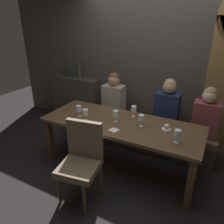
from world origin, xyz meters
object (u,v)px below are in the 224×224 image
(wine_glass_far_right, at_px, (141,118))
(diner_bearded, at_px, (168,105))
(chair_near_side, at_px, (82,157))
(wine_bottle_pale_label, at_px, (80,72))
(banquette_bench, at_px, (138,133))
(diner_far_end, at_px, (206,114))
(diner_redhead, at_px, (114,96))
(wine_glass_near_right, at_px, (178,134))
(dining_table, at_px, (121,128))
(wine_bottle_dark_red, at_px, (67,71))
(espresso_cup, at_px, (166,128))
(wine_glass_end_right, at_px, (116,114))
(wine_glass_center_front, at_px, (134,109))
(wine_glass_near_left, at_px, (79,109))
(wine_glass_far_left, at_px, (85,113))

(wine_glass_far_right, bearing_deg, diner_bearded, 75.83)
(chair_near_side, distance_m, wine_bottle_pale_label, 2.23)
(banquette_bench, bearing_deg, diner_far_end, -0.17)
(diner_redhead, distance_m, wine_glass_near_right, 1.57)
(dining_table, xyz_separation_m, wine_bottle_dark_red, (-1.71, 1.02, 0.42))
(diner_bearded, bearing_deg, wine_glass_near_right, -69.12)
(chair_near_side, distance_m, wine_bottle_dark_red, 2.38)
(diner_far_end, relative_size, espresso_cup, 6.23)
(dining_table, relative_size, wine_glass_far_right, 13.41)
(banquette_bench, distance_m, chair_near_side, 1.47)
(wine_bottle_pale_label, height_order, wine_glass_end_right, wine_bottle_pale_label)
(diner_far_end, height_order, wine_bottle_dark_red, wine_bottle_dark_red)
(dining_table, xyz_separation_m, diner_far_end, (1.02, 0.70, 0.15))
(wine_bottle_pale_label, distance_m, espresso_cup, 2.28)
(diner_redhead, bearing_deg, wine_glass_center_front, -39.48)
(wine_glass_near_left, height_order, wine_glass_center_front, same)
(dining_table, bearing_deg, wine_glass_end_right, -166.45)
(banquette_bench, bearing_deg, wine_glass_near_left, -128.03)
(banquette_bench, bearing_deg, wine_glass_far_left, -118.21)
(wine_glass_end_right, distance_m, wine_glass_near_right, 0.89)
(chair_near_side, distance_m, diner_bearded, 1.58)
(diner_far_end, xyz_separation_m, wine_glass_near_left, (-1.65, -0.80, 0.05))
(banquette_bench, height_order, chair_near_side, chair_near_side)
(diner_redhead, height_order, wine_glass_near_right, diner_redhead)
(wine_glass_end_right, bearing_deg, dining_table, 13.55)
(wine_glass_near_right, distance_m, espresso_cup, 0.34)
(wine_glass_far_right, bearing_deg, chair_near_side, -121.49)
(espresso_cup, bearing_deg, wine_glass_near_left, -171.47)
(chair_near_side, xyz_separation_m, diner_bearded, (0.63, 1.43, 0.27))
(wine_glass_center_front, bearing_deg, diner_redhead, 140.52)
(wine_glass_near_left, distance_m, espresso_cup, 1.25)
(wine_bottle_pale_label, bearing_deg, dining_table, -36.25)
(diner_redhead, xyz_separation_m, wine_glass_near_right, (1.28, -0.91, 0.04))
(wine_glass_near_right, distance_m, wine_glass_center_front, 0.84)
(wine_glass_near_right, xyz_separation_m, wine_glass_center_front, (-0.72, 0.44, -0.00))
(espresso_cup, bearing_deg, wine_bottle_pale_label, 154.62)
(dining_table, xyz_separation_m, banquette_bench, (0.00, 0.70, -0.42))
(banquette_bench, xyz_separation_m, wine_glass_far_right, (0.28, -0.69, 0.63))
(diner_redhead, bearing_deg, diner_bearded, -1.17)
(chair_near_side, relative_size, diner_bearded, 1.23)
(wine_bottle_pale_label, relative_size, wine_glass_center_front, 1.99)
(wine_glass_end_right, xyz_separation_m, wine_glass_near_right, (0.87, -0.16, -0.00))
(diner_bearded, relative_size, wine_bottle_dark_red, 2.44)
(chair_near_side, xyz_separation_m, espresso_cup, (0.78, 0.80, 0.21))
(diner_redhead, xyz_separation_m, espresso_cup, (1.10, -0.64, -0.05))
(wine_bottle_dark_red, height_order, wine_glass_far_left, wine_bottle_dark_red)
(diner_redhead, xyz_separation_m, wine_glass_far_right, (0.77, -0.71, 0.04))
(wine_glass_far_left, bearing_deg, wine_glass_far_right, 14.07)
(wine_glass_center_front, bearing_deg, espresso_cup, -18.23)
(banquette_bench, height_order, diner_far_end, diner_far_end)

